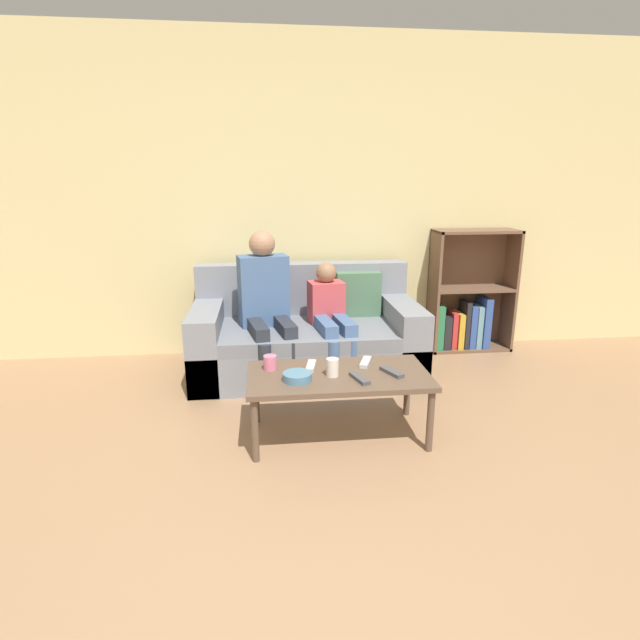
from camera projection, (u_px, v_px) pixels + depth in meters
The scene contains 13 objects.
wall_back at pixel (289, 201), 4.15m from camera, with size 12.00×0.06×2.60m.
couch at pixel (307, 337), 3.93m from camera, with size 1.73×0.91×0.81m.
bookshelf at pixel (466, 305), 4.41m from camera, with size 0.72×0.28×1.06m.
coffee_table at pixel (338, 380), 2.88m from camera, with size 1.04×0.53×0.40m.
person_adult at pixel (266, 297), 3.72m from camera, with size 0.44×0.68×1.11m.
person_child at pixel (331, 315), 3.76m from camera, with size 0.33×0.65×0.86m.
cup_near at pixel (332, 367), 2.82m from camera, with size 0.07×0.07×0.10m.
cup_far at pixel (270, 363), 2.92m from camera, with size 0.08×0.08×0.09m.
tv_remote_0 at pixel (366, 362), 3.01m from camera, with size 0.10×0.18×0.02m.
tv_remote_1 at pixel (311, 366), 2.95m from camera, with size 0.08×0.18×0.02m.
tv_remote_2 at pixel (392, 372), 2.86m from camera, with size 0.11×0.17×0.02m.
tv_remote_3 at pixel (360, 378), 2.77m from camera, with size 0.10×0.18×0.02m.
snack_bowl at pixel (297, 377), 2.76m from camera, with size 0.16×0.16×0.05m.
Camera 1 is at (-0.22, -1.28, 1.47)m, focal length 28.00 mm.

